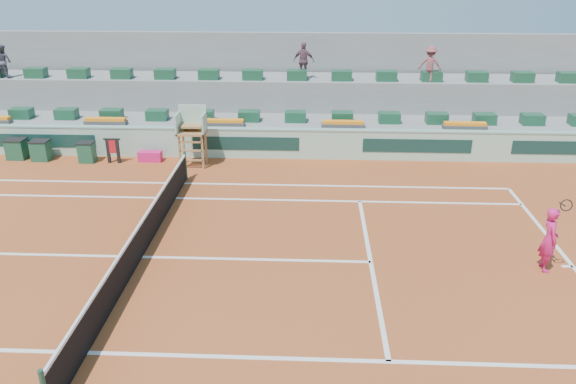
% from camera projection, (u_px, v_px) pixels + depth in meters
% --- Properties ---
extents(ground, '(90.00, 90.00, 0.00)m').
position_uv_depth(ground, '(142.00, 257.00, 15.75)').
color(ground, '#94411C').
rests_on(ground, ground).
extents(seating_tier_lower, '(36.00, 4.00, 1.20)m').
position_uv_depth(seating_tier_lower, '(208.00, 128.00, 25.35)').
color(seating_tier_lower, gray).
rests_on(seating_tier_lower, ground).
extents(seating_tier_upper, '(36.00, 2.40, 2.60)m').
position_uv_depth(seating_tier_upper, '(213.00, 104.00, 26.55)').
color(seating_tier_upper, gray).
rests_on(seating_tier_upper, ground).
extents(stadium_back_wall, '(36.00, 0.40, 4.40)m').
position_uv_depth(stadium_back_wall, '(217.00, 78.00, 27.67)').
color(stadium_back_wall, gray).
rests_on(stadium_back_wall, ground).
extents(player_bag, '(0.94, 0.42, 0.42)m').
position_uv_depth(player_bag, '(150.00, 156.00, 22.97)').
color(player_bag, '#DA1C6B').
rests_on(player_bag, ground).
extents(spectator_left, '(0.88, 0.79, 1.48)m').
position_uv_depth(spectator_left, '(4.00, 61.00, 25.54)').
color(spectator_left, '#474853').
rests_on(spectator_left, seating_tier_upper).
extents(spectator_mid, '(1.01, 0.57, 1.63)m').
position_uv_depth(spectator_mid, '(304.00, 61.00, 25.20)').
color(spectator_mid, '#6F4A57').
rests_on(spectator_mid, seating_tier_upper).
extents(spectator_right, '(1.12, 0.80, 1.57)m').
position_uv_depth(spectator_right, '(430.00, 64.00, 24.61)').
color(spectator_right, brown).
rests_on(spectator_right, seating_tier_upper).
extents(court_lines, '(23.89, 11.09, 0.01)m').
position_uv_depth(court_lines, '(142.00, 257.00, 15.75)').
color(court_lines, white).
rests_on(court_lines, ground).
extents(tennis_net, '(0.10, 11.97, 1.10)m').
position_uv_depth(tennis_net, '(140.00, 240.00, 15.55)').
color(tennis_net, black).
rests_on(tennis_net, ground).
extents(advertising_hoarding, '(36.00, 0.34, 1.26)m').
position_uv_depth(advertising_hoarding, '(199.00, 142.00, 23.31)').
color(advertising_hoarding, '#9FC8AF').
rests_on(advertising_hoarding, ground).
extents(umpire_chair, '(1.10, 0.90, 2.40)m').
position_uv_depth(umpire_chair, '(192.00, 128.00, 22.04)').
color(umpire_chair, olive).
rests_on(umpire_chair, ground).
extents(seat_row_lower, '(32.90, 0.60, 0.44)m').
position_uv_depth(seat_row_lower, '(203.00, 115.00, 24.20)').
color(seat_row_lower, '#18492D').
rests_on(seat_row_lower, seating_tier_lower).
extents(seat_row_upper, '(32.90, 0.60, 0.44)m').
position_uv_depth(seat_row_upper, '(209.00, 74.00, 25.40)').
color(seat_row_upper, '#18492D').
rests_on(seat_row_upper, seating_tier_upper).
extents(flower_planters, '(26.80, 0.36, 0.28)m').
position_uv_depth(flower_planters, '(164.00, 122.00, 23.56)').
color(flower_planters, '#454545').
rests_on(flower_planters, seating_tier_lower).
extents(drink_cooler_a, '(0.63, 0.55, 0.84)m').
position_uv_depth(drink_cooler_a, '(87.00, 152.00, 22.79)').
color(drink_cooler_a, '#194B31').
rests_on(drink_cooler_a, ground).
extents(drink_cooler_b, '(0.73, 0.63, 0.84)m').
position_uv_depth(drink_cooler_b, '(41.00, 150.00, 23.00)').
color(drink_cooler_b, '#194B31').
rests_on(drink_cooler_b, ground).
extents(drink_cooler_c, '(0.77, 0.67, 0.84)m').
position_uv_depth(drink_cooler_c, '(17.00, 149.00, 23.17)').
color(drink_cooler_c, '#194B31').
rests_on(drink_cooler_c, ground).
extents(towel_rack, '(0.67, 0.11, 1.03)m').
position_uv_depth(towel_rack, '(113.00, 149.00, 22.62)').
color(towel_rack, black).
rests_on(towel_rack, ground).
extents(tennis_player, '(0.46, 0.90, 2.28)m').
position_uv_depth(tennis_player, '(549.00, 239.00, 14.81)').
color(tennis_player, '#DA1C6B').
rests_on(tennis_player, ground).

